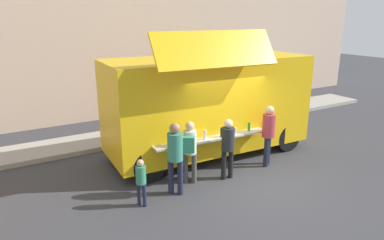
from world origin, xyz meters
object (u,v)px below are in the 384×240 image
(trash_bin, at_px, (252,106))
(customer_mid_with_backpack, at_px, (190,146))
(food_truck_main, at_px, (209,103))
(child_near_queue, at_px, (141,178))
(customer_extra_browsing, at_px, (268,130))
(customer_front_ordering, at_px, (228,144))
(customer_rear_waiting, at_px, (175,152))

(trash_bin, xyz_separation_m, customer_mid_with_backpack, (-5.19, -3.78, 0.48))
(food_truck_main, bearing_deg, child_near_queue, -145.35)
(customer_mid_with_backpack, xyz_separation_m, customer_extra_browsing, (2.46, -0.14, 0.05))
(customer_front_ordering, relative_size, child_near_queue, 1.45)
(customer_extra_browsing, height_order, child_near_queue, customer_extra_browsing)
(customer_mid_with_backpack, distance_m, child_near_queue, 1.57)
(customer_front_ordering, distance_m, customer_extra_browsing, 1.49)
(customer_mid_with_backpack, bearing_deg, customer_extra_browsing, -57.72)
(trash_bin, bearing_deg, customer_rear_waiting, -144.65)
(customer_front_ordering, height_order, customer_rear_waiting, customer_rear_waiting)
(child_near_queue, bearing_deg, customer_rear_waiting, -25.89)
(trash_bin, height_order, customer_front_ordering, customer_front_ordering)
(customer_front_ordering, bearing_deg, customer_mid_with_backpack, 80.16)
(food_truck_main, xyz_separation_m, trash_bin, (3.69, 2.32, -1.10))
(food_truck_main, bearing_deg, customer_extra_browsing, -56.46)
(food_truck_main, distance_m, customer_rear_waiting, 2.78)
(customer_rear_waiting, xyz_separation_m, child_near_queue, (-0.91, -0.10, -0.39))
(customer_front_ordering, distance_m, child_near_queue, 2.48)
(trash_bin, relative_size, customer_mid_with_backpack, 0.64)
(child_near_queue, bearing_deg, customer_mid_with_backpack, -16.92)
(customer_extra_browsing, bearing_deg, customer_mid_with_backpack, 52.58)
(customer_rear_waiting, bearing_deg, child_near_queue, 141.67)
(trash_bin, height_order, child_near_queue, child_near_queue)
(food_truck_main, bearing_deg, customer_rear_waiting, -136.98)
(customer_extra_browsing, bearing_deg, child_near_queue, 59.75)
(customer_rear_waiting, bearing_deg, customer_mid_with_backpack, -16.54)
(customer_front_ordering, height_order, child_near_queue, customer_front_ordering)
(food_truck_main, height_order, customer_front_ordering, food_truck_main)
(trash_bin, distance_m, customer_mid_with_backpack, 6.44)
(customer_extra_browsing, bearing_deg, customer_front_ordering, 60.51)
(customer_mid_with_backpack, xyz_separation_m, child_near_queue, (-1.48, -0.41, -0.33))
(trash_bin, distance_m, customer_extra_browsing, 4.81)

